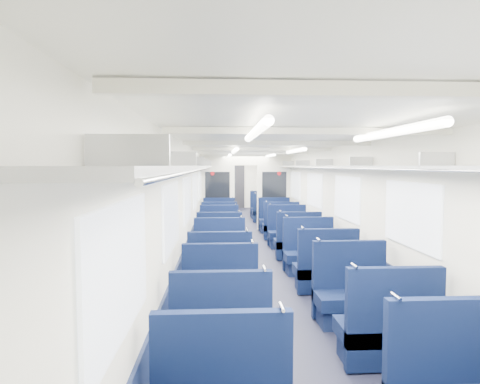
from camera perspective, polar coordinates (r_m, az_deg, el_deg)
The scene contains 33 objects.
floor at distance 9.90m, azimuth 1.86°, elevation -7.79°, with size 2.80×18.00×0.01m, color black.
ceiling at distance 9.70m, azimuth 1.89°, elevation 5.94°, with size 2.80×18.00×0.01m, color white.
wall_left at distance 9.71m, azimuth -6.38°, elevation -1.03°, with size 0.02×18.00×2.35m, color silver.
dado_left at distance 9.81m, azimuth -6.26°, elevation -5.83°, with size 0.03×17.90×0.70m, color #101935.
wall_right at distance 9.95m, azimuth 9.93°, elevation -0.94°, with size 0.02×18.00×2.35m, color silver.
dado_right at distance 10.05m, azimuth 9.80°, elevation -5.64°, with size 0.03×17.90×0.70m, color #101935.
wall_far at distance 18.70m, azimuth -0.54°, elevation 1.32°, with size 2.80×0.02×2.35m, color silver.
luggage_rack_left at distance 9.67m, azimuth -5.31°, elevation 3.70°, with size 0.36×17.40×0.18m.
luggage_rack_right at distance 9.88m, azimuth 8.93°, elevation 3.67°, with size 0.36×17.40×0.18m.
windows at distance 9.26m, azimuth 2.13°, elevation 0.28°, with size 2.78×15.60×0.75m.
ceiling_fittings at distance 9.44m, azimuth 2.03°, elevation 5.62°, with size 2.70×16.06×0.11m.
end_door at distance 18.65m, azimuth -0.53°, elevation 0.77°, with size 0.75×0.06×2.00m, color black.
bulkhead at distance 12.24m, azimuth 0.84°, elevation 0.27°, with size 2.80×0.10×2.35m.
seat_4 at distance 4.06m, azimuth -2.76°, elevation -20.40°, with size 0.95×0.52×1.06m.
seat_5 at distance 4.44m, azimuth 20.47°, elevation -18.49°, with size 0.95×0.52×1.06m.
seat_6 at distance 5.02m, azimuth -2.84°, elevation -15.57°, with size 0.95×0.52×1.06m.
seat_7 at distance 5.37m, azimuth 15.75°, elevation -14.39°, with size 0.95×0.52×1.06m.
seat_8 at distance 6.10m, azimuth -2.90°, elevation -12.03°, with size 0.95×0.52×1.06m.
seat_9 at distance 6.49m, azimuth 12.19°, elevation -11.13°, with size 0.95×0.52×1.06m.
seat_10 at distance 7.35m, azimuth -2.94°, elevation -9.28°, with size 0.95×0.52×1.06m.
seat_11 at distance 7.54m, azimuth 9.93°, elevation -9.00°, with size 0.95×0.52×1.06m.
seat_12 at distance 8.48m, azimuth -2.97°, elevation -7.52°, with size 0.95×0.52×1.06m.
seat_13 at distance 8.60m, azimuth 8.26°, elevation -7.40°, with size 0.95×0.52×1.06m.
seat_14 at distance 9.67m, azimuth -2.99°, elevation -6.10°, with size 0.95×0.52×1.06m.
seat_15 at distance 9.79m, azimuth 6.82°, elevation -6.00°, with size 0.95×0.52×1.06m.
seat_16 at distance 10.74m, azimuth -3.01°, elevation -5.11°, with size 0.95×0.52×1.06m.
seat_17 at distance 10.81m, azimuth 5.86°, elevation -5.07°, with size 0.95×0.52×1.06m.
seat_18 at distance 11.81m, azimuth -3.02°, elevation -4.30°, with size 0.95×0.52×1.06m.
seat_19 at distance 11.96m, azimuth 4.98°, elevation -4.20°, with size 0.95×0.52×1.06m.
seat_20 at distance 13.91m, azimuth -3.04°, elevation -3.07°, with size 0.95×0.52×1.06m.
seat_21 at distance 14.01m, azimuth 3.77°, elevation -3.02°, with size 0.95×0.52×1.06m.
seat_22 at distance 14.95m, azimuth -3.05°, elevation -2.58°, with size 0.95×0.52×1.06m.
seat_23 at distance 15.03m, azimuth 3.30°, elevation -2.55°, with size 0.95×0.52×1.06m.
Camera 1 is at (-0.85, -9.66, 1.99)m, focal length 29.71 mm.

